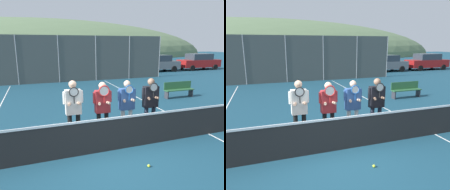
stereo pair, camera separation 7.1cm
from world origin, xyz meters
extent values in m
plane|color=navy|center=(0.00, 0.00, 0.00)|extent=(120.00, 120.00, 0.00)
ellipsoid|color=#5B7551|center=(0.00, 54.43, 0.00)|extent=(90.01, 50.01, 17.50)
cube|color=beige|center=(0.70, 18.91, 1.60)|extent=(14.33, 5.00, 3.19)
cube|color=#4C4C51|center=(0.70, 18.91, 3.37)|extent=(14.83, 5.50, 0.36)
cylinder|color=gray|center=(-2.85, 11.48, 1.73)|extent=(0.06, 0.06, 3.46)
cylinder|color=gray|center=(0.00, 11.48, 1.73)|extent=(0.06, 0.06, 3.46)
cylinder|color=gray|center=(2.85, 11.48, 1.73)|extent=(0.06, 0.06, 3.46)
cylinder|color=gray|center=(5.70, 11.48, 1.73)|extent=(0.06, 0.06, 3.46)
cylinder|color=gray|center=(8.55, 11.48, 1.73)|extent=(0.06, 0.06, 3.46)
cube|color=#4C5451|center=(0.00, 11.48, 1.73)|extent=(17.10, 0.02, 3.46)
cube|color=black|center=(0.00, 0.00, 0.45)|extent=(8.98, 0.02, 0.90)
cube|color=white|center=(0.00, 0.00, 0.92)|extent=(8.98, 0.03, 0.06)
cube|color=white|center=(3.41, 3.00, 0.00)|extent=(0.05, 16.00, 0.01)
cylinder|color=black|center=(-0.92, 0.81, 0.45)|extent=(0.13, 0.13, 0.89)
cylinder|color=black|center=(-0.68, 0.81, 0.45)|extent=(0.13, 0.13, 0.89)
cube|color=white|center=(-0.80, 0.81, 1.25)|extent=(0.44, 0.22, 0.71)
sphere|color=tan|center=(-0.80, 0.81, 1.76)|extent=(0.22, 0.22, 0.22)
cylinder|color=white|center=(-1.05, 0.81, 1.39)|extent=(0.08, 0.08, 0.35)
cylinder|color=white|center=(-0.56, 0.81, 1.39)|extent=(0.08, 0.08, 0.35)
cylinder|color=tan|center=(-0.91, 0.72, 1.23)|extent=(0.16, 0.27, 0.08)
cylinder|color=tan|center=(-0.69, 0.72, 1.23)|extent=(0.16, 0.27, 0.08)
cylinder|color=black|center=(-0.80, 0.63, 1.35)|extent=(0.03, 0.03, 0.20)
torus|color=black|center=(-0.80, 0.63, 1.58)|extent=(0.27, 0.03, 0.27)
cylinder|color=silver|center=(-0.80, 0.63, 1.58)|extent=(0.23, 0.00, 0.23)
cylinder|color=black|center=(-0.06, 0.81, 0.43)|extent=(0.13, 0.13, 0.85)
cylinder|color=black|center=(0.18, 0.81, 0.43)|extent=(0.13, 0.13, 0.85)
cube|color=maroon|center=(0.06, 0.81, 1.19)|extent=(0.44, 0.22, 0.67)
sphere|color=#DBB293|center=(0.06, 0.81, 1.66)|extent=(0.22, 0.22, 0.22)
cylinder|color=maroon|center=(-0.18, 0.81, 1.32)|extent=(0.08, 0.08, 0.33)
cylinder|color=maroon|center=(0.31, 0.81, 1.32)|extent=(0.08, 0.08, 0.33)
cylinder|color=#DBB293|center=(-0.05, 0.72, 1.17)|extent=(0.16, 0.27, 0.08)
cylinder|color=#DBB293|center=(0.17, 0.72, 1.17)|extent=(0.16, 0.27, 0.08)
cylinder|color=red|center=(0.06, 0.63, 1.29)|extent=(0.03, 0.03, 0.20)
torus|color=red|center=(0.06, 0.63, 1.54)|extent=(0.33, 0.04, 0.33)
cylinder|color=silver|center=(0.06, 0.63, 1.54)|extent=(0.27, 0.00, 0.27)
cylinder|color=white|center=(0.75, 0.88, 0.42)|extent=(0.13, 0.13, 0.85)
cylinder|color=white|center=(1.01, 0.88, 0.42)|extent=(0.13, 0.13, 0.85)
cube|color=#335693|center=(0.88, 0.88, 1.18)|extent=(0.47, 0.22, 0.67)
sphere|color=#DBB293|center=(0.88, 0.88, 1.66)|extent=(0.21, 0.21, 0.21)
cylinder|color=#335693|center=(0.62, 0.88, 1.31)|extent=(0.08, 0.08, 0.33)
cylinder|color=#335693|center=(1.14, 0.88, 1.31)|extent=(0.08, 0.08, 0.33)
cylinder|color=#DBB293|center=(0.76, 0.79, 1.17)|extent=(0.16, 0.27, 0.08)
cylinder|color=#DBB293|center=(0.99, 0.79, 1.17)|extent=(0.16, 0.27, 0.08)
cylinder|color=#1E5BAD|center=(0.88, 0.70, 1.29)|extent=(0.03, 0.03, 0.20)
torus|color=#1E5BAD|center=(0.88, 0.70, 1.51)|extent=(0.28, 0.03, 0.28)
cylinder|color=silver|center=(0.88, 0.70, 1.51)|extent=(0.23, 0.00, 0.23)
cylinder|color=#232838|center=(1.54, 0.80, 0.43)|extent=(0.13, 0.13, 0.86)
cylinder|color=#232838|center=(1.80, 0.80, 0.43)|extent=(0.13, 0.13, 0.86)
cube|color=black|center=(1.67, 0.80, 1.21)|extent=(0.48, 0.22, 0.68)
sphere|color=#997056|center=(1.67, 0.80, 1.69)|extent=(0.22, 0.22, 0.22)
cylinder|color=black|center=(1.40, 0.80, 1.34)|extent=(0.08, 0.08, 0.34)
cylinder|color=black|center=(1.93, 0.80, 1.34)|extent=(0.08, 0.08, 0.34)
cylinder|color=#997056|center=(1.55, 0.71, 1.19)|extent=(0.16, 0.27, 0.08)
cylinder|color=#997056|center=(1.79, 0.71, 1.19)|extent=(0.16, 0.27, 0.08)
cylinder|color=black|center=(1.67, 0.62, 1.31)|extent=(0.03, 0.03, 0.20)
torus|color=black|center=(1.67, 0.62, 1.54)|extent=(0.29, 0.03, 0.29)
cylinder|color=silver|center=(1.67, 0.62, 1.54)|extent=(0.24, 0.00, 0.24)
cylinder|color=black|center=(-3.33, 13.43, 0.30)|extent=(0.60, 0.16, 0.60)
cylinder|color=black|center=(-3.33, 15.33, 0.30)|extent=(0.60, 0.16, 0.60)
cube|color=#B2B7BC|center=(0.25, 14.41, 0.71)|extent=(4.29, 1.79, 0.83)
cube|color=#2D3842|center=(0.25, 14.41, 1.47)|extent=(2.36, 1.64, 0.68)
cylinder|color=black|center=(1.64, 13.49, 0.30)|extent=(0.60, 0.16, 0.60)
cylinder|color=black|center=(1.64, 15.32, 0.30)|extent=(0.60, 0.16, 0.60)
cylinder|color=black|center=(-1.15, 13.49, 0.30)|extent=(0.60, 0.16, 0.60)
cylinder|color=black|center=(-1.15, 15.32, 0.30)|extent=(0.60, 0.16, 0.60)
cube|color=navy|center=(5.24, 14.39, 0.68)|extent=(4.43, 1.72, 0.77)
cube|color=#2D3842|center=(5.24, 14.39, 1.38)|extent=(2.43, 1.59, 0.63)
cylinder|color=black|center=(6.68, 13.50, 0.30)|extent=(0.60, 0.16, 0.60)
cylinder|color=black|center=(6.68, 15.27, 0.30)|extent=(0.60, 0.16, 0.60)
cylinder|color=black|center=(3.80, 13.50, 0.30)|extent=(0.60, 0.16, 0.60)
cylinder|color=black|center=(3.80, 15.27, 0.30)|extent=(0.60, 0.16, 0.60)
cube|color=slate|center=(10.40, 14.86, 0.68)|extent=(4.62, 1.80, 0.77)
cube|color=#2D3842|center=(10.40, 14.86, 1.38)|extent=(2.54, 1.66, 0.63)
cylinder|color=black|center=(11.90, 13.93, 0.30)|extent=(0.60, 0.16, 0.60)
cylinder|color=black|center=(11.90, 15.78, 0.30)|extent=(0.60, 0.16, 0.60)
cylinder|color=black|center=(8.90, 13.93, 0.30)|extent=(0.60, 0.16, 0.60)
cylinder|color=black|center=(8.90, 15.78, 0.30)|extent=(0.60, 0.16, 0.60)
cube|color=maroon|center=(15.73, 14.80, 0.70)|extent=(4.76, 1.75, 0.80)
cube|color=#2D3842|center=(15.73, 14.80, 1.43)|extent=(2.62, 1.61, 0.66)
cylinder|color=black|center=(17.27, 13.90, 0.30)|extent=(0.60, 0.16, 0.60)
cylinder|color=black|center=(17.27, 15.69, 0.30)|extent=(0.60, 0.16, 0.60)
cylinder|color=black|center=(14.18, 13.90, 0.30)|extent=(0.60, 0.16, 0.60)
cylinder|color=black|center=(14.18, 15.69, 0.30)|extent=(0.60, 0.16, 0.60)
cube|color=#2D6038|center=(5.52, 4.45, 0.42)|extent=(1.72, 0.36, 0.05)
cube|color=#2D6038|center=(5.52, 4.61, 0.65)|extent=(1.72, 0.04, 0.40)
cube|color=#333338|center=(4.74, 4.45, 0.20)|extent=(0.06, 0.32, 0.40)
cube|color=#333338|center=(6.30, 4.45, 0.20)|extent=(0.06, 0.32, 0.40)
sphere|color=#CCDB33|center=(0.61, -1.08, 0.03)|extent=(0.07, 0.07, 0.07)
camera|label=1|loc=(-1.77, -5.16, 2.86)|focal=35.00mm
camera|label=2|loc=(-1.71, -5.18, 2.86)|focal=35.00mm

